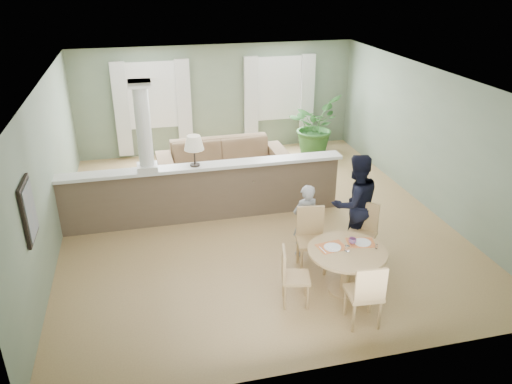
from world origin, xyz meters
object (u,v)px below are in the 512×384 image
object	(u,v)px
man_person	(355,204)
chair_near	(366,293)
chair_side	(291,274)
houseplant	(314,125)
child_person	(305,220)
chair_far_boy	(311,236)
chair_far_man	(362,230)
sofa	(223,161)
dining_table	(347,258)

from	to	relation	value
man_person	chair_near	bearing A→B (deg)	62.89
chair_near	chair_side	distance (m)	1.08
houseplant	chair_near	bearing A→B (deg)	-103.72
chair_near	child_person	size ratio (longest dim) A/B	0.77
houseplant	chair_far_boy	distance (m)	5.35
chair_far_boy	chair_near	world-z (taller)	chair_far_boy
chair_far_boy	man_person	bearing A→B (deg)	29.61
man_person	chair_side	bearing A→B (deg)	30.68
chair_near	man_person	world-z (taller)	man_person
houseplant	chair_far_man	world-z (taller)	houseplant
chair_far_boy	chair_side	size ratio (longest dim) A/B	1.16
chair_near	child_person	xyz separation A→B (m)	(-0.19, 1.94, 0.09)
houseplant	child_person	xyz separation A→B (m)	(-1.80, -4.65, -0.11)
sofa	houseplant	size ratio (longest dim) A/B	1.99
chair_far_boy	chair_far_man	world-z (taller)	chair_far_boy
houseplant	dining_table	xyz separation A→B (m)	(-1.54, -5.78, -0.18)
dining_table	chair_side	distance (m)	0.88
sofa	chair_side	xyz separation A→B (m)	(0.13, -4.77, 0.05)
chair_far_man	child_person	xyz separation A→B (m)	(-0.84, 0.38, 0.08)
dining_table	chair_near	bearing A→B (deg)	-94.98
chair_far_boy	chair_far_man	bearing A→B (deg)	8.67
chair_far_boy	chair_near	xyz separation A→B (m)	(0.22, -1.56, -0.02)
chair_far_man	chair_side	xyz separation A→B (m)	(-1.46, -0.84, -0.07)
houseplant	chair_near	xyz separation A→B (m)	(-1.61, -6.59, -0.20)
houseplant	chair_near	distance (m)	6.79
chair_far_boy	chair_side	bearing A→B (deg)	-115.88
houseplant	chair_far_man	size ratio (longest dim) A/B	1.48
chair_far_man	child_person	world-z (taller)	child_person
chair_far_boy	dining_table	bearing A→B (deg)	-59.97
sofa	chair_far_man	world-z (taller)	chair_far_man
dining_table	chair_side	world-z (taller)	chair_side
chair_side	man_person	size ratio (longest dim) A/B	0.51
houseplant	man_person	xyz separation A→B (m)	(-0.96, -4.70, 0.13)
dining_table	child_person	bearing A→B (deg)	102.95
chair_near	man_person	xyz separation A→B (m)	(0.65, 1.89, 0.33)
child_person	man_person	distance (m)	0.87
houseplant	chair_side	bearing A→B (deg)	-112.34
houseplant	dining_table	distance (m)	5.98
houseplant	chair_near	world-z (taller)	houseplant
dining_table	chair_far_man	world-z (taller)	chair_far_man
chair_far_boy	chair_side	world-z (taller)	chair_far_boy
sofa	child_person	world-z (taller)	child_person
sofa	houseplant	world-z (taller)	houseplant
dining_table	chair_side	bearing A→B (deg)	-173.63
chair_far_man	sofa	bearing A→B (deg)	152.04
man_person	chair_far_man	bearing A→B (deg)	83.76
dining_table	chair_side	xyz separation A→B (m)	(-0.88, -0.10, -0.07)
chair_near	child_person	distance (m)	1.95
sofa	child_person	size ratio (longest dim) A/B	2.32
sofa	chair_far_man	distance (m)	4.24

